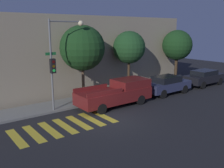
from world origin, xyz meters
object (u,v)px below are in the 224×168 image
(sedan_middle, at_px, (204,77))
(sedan_near_corner, at_px, (167,84))
(pickup_truck, at_px, (118,93))
(tree_near_corner, at_px, (82,48))
(tree_midblock, at_px, (129,48))
(traffic_light_pole, at_px, (59,54))
(tree_far_end, at_px, (177,45))

(sedan_middle, bearing_deg, sedan_near_corner, 180.00)
(pickup_truck, relative_size, sedan_middle, 1.22)
(tree_near_corner, xyz_separation_m, tree_midblock, (4.49, 0.00, -0.16))
(tree_midblock, bearing_deg, tree_near_corner, 180.00)
(traffic_light_pole, xyz_separation_m, pickup_truck, (3.73, -1.27, -2.82))
(traffic_light_pole, distance_m, tree_midblock, 7.06)
(pickup_truck, xyz_separation_m, tree_near_corner, (-1.27, 2.54, 3.03))
(traffic_light_pole, height_order, tree_near_corner, traffic_light_pole)
(traffic_light_pole, height_order, tree_midblock, traffic_light_pole)
(traffic_light_pole, xyz_separation_m, sedan_middle, (14.29, -1.27, -2.93))
(sedan_middle, xyz_separation_m, tree_midblock, (-7.35, 2.54, 2.98))
(traffic_light_pole, relative_size, tree_midblock, 1.15)
(pickup_truck, bearing_deg, tree_midblock, 38.36)
(sedan_middle, height_order, tree_midblock, tree_midblock)
(sedan_near_corner, relative_size, tree_near_corner, 0.76)
(tree_near_corner, distance_m, tree_far_end, 10.72)
(pickup_truck, xyz_separation_m, tree_far_end, (9.44, 2.54, 2.82))
(sedan_middle, relative_size, tree_far_end, 0.86)
(traffic_light_pole, distance_m, pickup_truck, 4.85)
(pickup_truck, bearing_deg, traffic_light_pole, 161.15)
(pickup_truck, bearing_deg, sedan_near_corner, -0.00)
(sedan_near_corner, relative_size, tree_far_end, 0.82)
(sedan_near_corner, distance_m, sedan_middle, 5.36)
(sedan_middle, distance_m, tree_far_end, 4.04)
(traffic_light_pole, distance_m, tree_far_end, 13.23)
(sedan_middle, bearing_deg, tree_near_corner, 167.88)
(pickup_truck, height_order, sedan_middle, pickup_truck)
(sedan_near_corner, relative_size, sedan_middle, 0.95)
(tree_midblock, distance_m, tree_far_end, 6.23)
(sedan_near_corner, relative_size, tree_midblock, 0.83)
(sedan_near_corner, bearing_deg, tree_far_end, 30.94)
(tree_far_end, bearing_deg, traffic_light_pole, -174.50)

